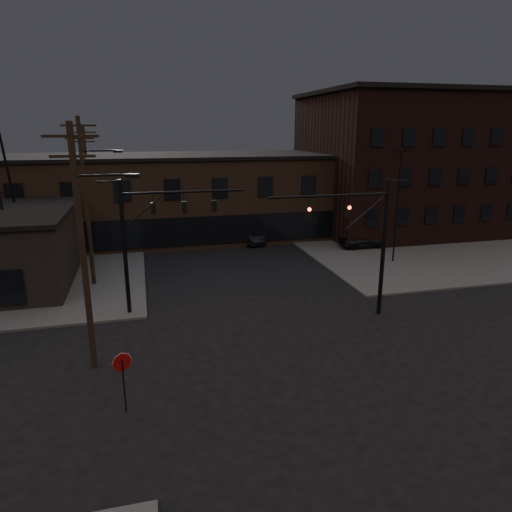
{
  "coord_description": "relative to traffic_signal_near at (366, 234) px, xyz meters",
  "views": [
    {
      "loc": [
        -6.87,
        -18.38,
        10.67
      ],
      "look_at": [
        -0.57,
        6.57,
        3.5
      ],
      "focal_mm": 32.0,
      "sensor_mm": 36.0,
      "label": 1
    }
  ],
  "objects": [
    {
      "name": "car_crossing",
      "position": [
        -2.49,
        19.07,
        -4.16
      ],
      "size": [
        2.76,
        4.96,
        1.55
      ],
      "primitive_type": "imported",
      "rotation": [
        0.0,
        0.0,
        0.25
      ],
      "color": "black",
      "rests_on": "ground"
    },
    {
      "name": "lot_light_b",
      "position": [
        13.64,
        14.5,
        0.58
      ],
      "size": [
        1.5,
        0.28,
        9.14
      ],
      "color": "black",
      "rests_on": "ground"
    },
    {
      "name": "building_right",
      "position": [
        16.64,
        21.5,
        2.07
      ],
      "size": [
        22.0,
        16.0,
        14.0
      ],
      "primitive_type": "cube",
      "color": "black",
      "rests_on": "ground"
    },
    {
      "name": "utility_pole_far",
      "position": [
        -16.86,
        21.5,
        0.85
      ],
      "size": [
        2.2,
        0.28,
        11.0
      ],
      "color": "black",
      "rests_on": "ground"
    },
    {
      "name": "lot_light_a",
      "position": [
        7.64,
        9.5,
        0.58
      ],
      "size": [
        1.5,
        0.28,
        9.14
      ],
      "color": "black",
      "rests_on": "ground"
    },
    {
      "name": "sidewalk_ne",
      "position": [
        16.64,
        17.5,
        -4.86
      ],
      "size": [
        30.0,
        30.0,
        0.15
      ],
      "primitive_type": "cube",
      "color": "#474744",
      "rests_on": "ground"
    },
    {
      "name": "utility_pole_mid",
      "position": [
        -15.79,
        9.5,
        1.19
      ],
      "size": [
        3.7,
        0.28,
        11.5
      ],
      "color": "black",
      "rests_on": "ground"
    },
    {
      "name": "traffic_signal_far",
      "position": [
        -12.07,
        3.5,
        0.08
      ],
      "size": [
        7.12,
        0.24,
        8.0
      ],
      "color": "black",
      "rests_on": "ground"
    },
    {
      "name": "ground",
      "position": [
        -5.36,
        -4.5,
        -4.93
      ],
      "size": [
        140.0,
        140.0,
        0.0
      ],
      "primitive_type": "plane",
      "color": "black",
      "rests_on": "ground"
    },
    {
      "name": "utility_pole_near",
      "position": [
        -14.79,
        -2.5,
        0.94
      ],
      "size": [
        3.7,
        0.28,
        11.0
      ],
      "color": "black",
      "rests_on": "ground"
    },
    {
      "name": "parked_car_lot_a",
      "position": [
        7.17,
        14.12,
        -4.07
      ],
      "size": [
        4.18,
        1.71,
        1.42
      ],
      "primitive_type": "imported",
      "rotation": [
        0.0,
        0.0,
        1.56
      ],
      "color": "black",
      "rests_on": "sidewalk_ne"
    },
    {
      "name": "building_row",
      "position": [
        -5.36,
        23.5,
        -0.93
      ],
      "size": [
        40.0,
        12.0,
        8.0
      ],
      "primitive_type": "cube",
      "color": "#4F392A",
      "rests_on": "ground"
    },
    {
      "name": "traffic_signal_near",
      "position": [
        0.0,
        0.0,
        0.0
      ],
      "size": [
        7.12,
        0.24,
        8.0
      ],
      "color": "black",
      "rests_on": "ground"
    },
    {
      "name": "parked_car_lot_b",
      "position": [
        11.97,
        15.27,
        -4.14
      ],
      "size": [
        4.54,
        2.09,
        1.29
      ],
      "primitive_type": "imported",
      "rotation": [
        0.0,
        0.0,
        1.64
      ],
      "color": "silver",
      "rests_on": "sidewalk_ne"
    },
    {
      "name": "stop_sign",
      "position": [
        -13.36,
        -6.49,
        -3.09
      ],
      "size": [
        0.72,
        0.33,
        2.48
      ],
      "color": "black",
      "rests_on": "ground"
    }
  ]
}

